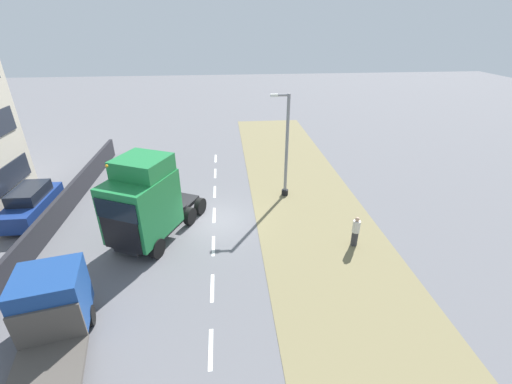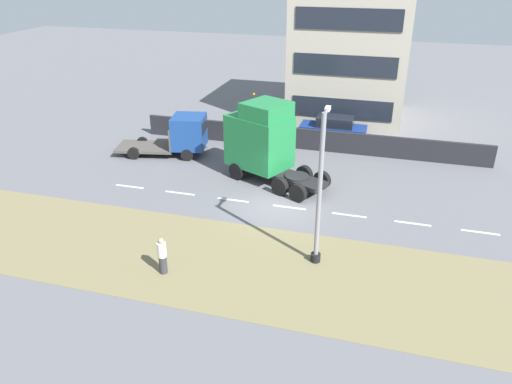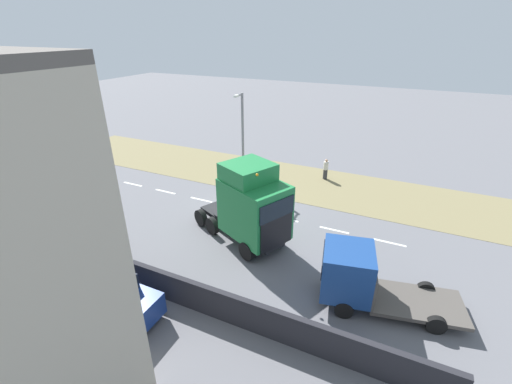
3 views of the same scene
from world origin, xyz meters
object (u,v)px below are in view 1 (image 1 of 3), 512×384
(lorry_cab, at_px, (145,203))
(lamp_post, at_px, (286,153))
(pedestrian, at_px, (355,232))
(parked_car, at_px, (32,204))
(flatbed_truck, at_px, (51,311))

(lorry_cab, distance_m, lamp_post, 9.38)
(lorry_cab, distance_m, pedestrian, 11.02)
(lamp_post, bearing_deg, parked_car, 5.47)
(lamp_post, distance_m, pedestrian, 7.02)
(pedestrian, bearing_deg, lamp_post, -65.88)
(flatbed_truck, distance_m, parked_car, 10.73)
(lorry_cab, xyz_separation_m, pedestrian, (-10.83, 1.40, -1.53))
(lorry_cab, relative_size, lamp_post, 0.96)
(lorry_cab, bearing_deg, parked_car, 1.64)
(pedestrian, bearing_deg, flatbed_truck, 20.17)
(pedestrian, bearing_deg, parked_car, -14.16)
(lorry_cab, distance_m, flatbed_truck, 6.66)
(parked_car, relative_size, pedestrian, 2.73)
(flatbed_truck, height_order, lamp_post, lamp_post)
(parked_car, distance_m, lamp_post, 15.72)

